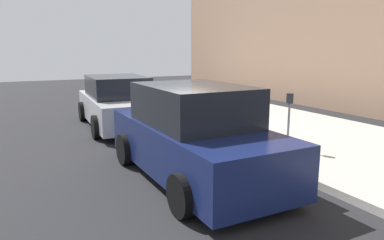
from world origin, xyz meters
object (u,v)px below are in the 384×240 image
at_px(suitcase_olive_4, 210,113).
at_px(bollard_post, 168,102).
at_px(parking_meter, 289,113).
at_px(suitcase_teal_6, 192,111).
at_px(suitcase_black_2, 232,119).
at_px(parked_car_navy_0, 193,136).
at_px(suitcase_navy_1, 240,125).
at_px(suitcase_silver_0, 257,126).
at_px(suitcase_maroon_5, 202,111).
at_px(fire_hydrant, 179,102).
at_px(suitcase_red_3, 221,115).
at_px(parked_car_silver_1, 118,103).

relative_size(suitcase_olive_4, bollard_post, 1.47).
xyz_separation_m(bollard_post, parking_meter, (-5.79, -0.40, 0.48)).
xyz_separation_m(suitcase_olive_4, suitcase_teal_6, (1.12, 0.02, -0.10)).
bearing_deg(suitcase_black_2, parked_car_navy_0, 133.99).
bearing_deg(parked_car_navy_0, suitcase_navy_1, -52.74).
bearing_deg(suitcase_navy_1, suitcase_teal_6, -1.45).
height_order(suitcase_teal_6, bollard_post, suitcase_teal_6).
relative_size(suitcase_silver_0, bollard_post, 1.57).
distance_m(suitcase_olive_4, suitcase_teal_6, 1.12).
height_order(suitcase_maroon_5, fire_hydrant, suitcase_maroon_5).
relative_size(suitcase_black_2, suitcase_maroon_5, 1.23).
bearing_deg(suitcase_maroon_5, suitcase_black_2, 178.66).
xyz_separation_m(suitcase_navy_1, parked_car_navy_0, (-1.67, 2.19, 0.33)).
height_order(suitcase_silver_0, fire_hydrant, suitcase_silver_0).
bearing_deg(parking_meter, suitcase_silver_0, 11.99).
xyz_separation_m(suitcase_navy_1, parking_meter, (-1.40, -0.31, 0.50)).
bearing_deg(suitcase_red_3, suitcase_olive_4, 3.79).
xyz_separation_m(suitcase_silver_0, suitcase_teal_6, (3.33, 0.05, -0.12)).
xyz_separation_m(suitcase_navy_1, fire_hydrant, (3.77, -0.06, 0.10)).
bearing_deg(parked_car_silver_1, suitcase_red_3, -134.84).
xyz_separation_m(suitcase_olive_4, bollard_post, (2.70, 0.19, -0.02)).
xyz_separation_m(suitcase_silver_0, parked_car_silver_1, (3.95, 2.31, 0.20)).
xyz_separation_m(suitcase_red_3, parking_meter, (-2.52, -0.17, 0.44)).
distance_m(suitcase_navy_1, suitcase_olive_4, 1.69).
distance_m(suitcase_maroon_5, parking_meter, 3.70).
distance_m(parking_meter, parked_car_silver_1, 5.44).
xyz_separation_m(suitcase_silver_0, suitcase_maroon_5, (2.78, -0.01, -0.05)).
height_order(parking_meter, parked_car_silver_1, parked_car_silver_1).
bearing_deg(suitcase_navy_1, parking_meter, -167.66).
bearing_deg(fire_hydrant, parked_car_silver_1, 98.68).
height_order(suitcase_maroon_5, parked_car_navy_0, parked_car_navy_0).
bearing_deg(suitcase_red_3, suitcase_maroon_5, -0.07).
height_order(suitcase_olive_4, fire_hydrant, suitcase_olive_4).
xyz_separation_m(suitcase_maroon_5, bollard_post, (2.13, 0.23, 0.02)).
bearing_deg(fire_hydrant, suitcase_teal_6, -179.15).
xyz_separation_m(suitcase_red_3, bollard_post, (3.27, 0.23, -0.03)).
distance_m(suitcase_silver_0, fire_hydrant, 4.29).
relative_size(suitcase_navy_1, suitcase_maroon_5, 0.82).
distance_m(fire_hydrant, parked_car_silver_1, 2.28).
height_order(suitcase_silver_0, suitcase_navy_1, suitcase_silver_0).
xyz_separation_m(suitcase_navy_1, parked_car_silver_1, (3.42, 2.19, 0.26)).
bearing_deg(parked_car_navy_0, suitcase_red_3, -39.89).
distance_m(suitcase_olive_4, parked_car_navy_0, 4.07).
relative_size(suitcase_red_3, suitcase_maroon_5, 1.15).
bearing_deg(bollard_post, suitcase_olive_4, -176.00).
relative_size(suitcase_teal_6, bollard_post, 1.05).
bearing_deg(fire_hydrant, suitcase_navy_1, 179.13).
distance_m(suitcase_silver_0, parked_car_navy_0, 2.59).
bearing_deg(suitcase_teal_6, parked_car_navy_0, 153.18).
relative_size(suitcase_navy_1, suitcase_red_3, 0.71).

